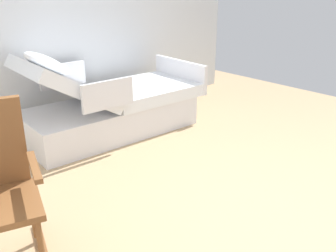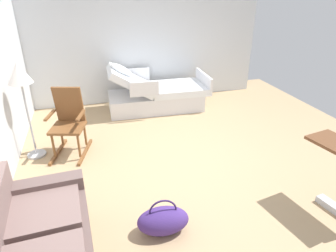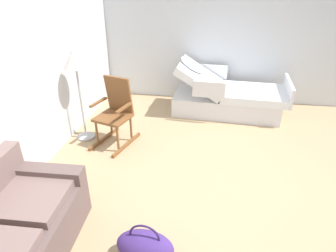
% 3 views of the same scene
% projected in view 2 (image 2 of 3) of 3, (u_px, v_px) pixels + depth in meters
% --- Properties ---
extents(ground_plane, '(6.73, 6.73, 0.00)m').
position_uv_depth(ground_plane, '(185.00, 157.00, 4.61)').
color(ground_plane, tan).
extents(side_wall, '(0.10, 5.16, 2.70)m').
position_uv_depth(side_wall, '(146.00, 39.00, 6.40)').
color(side_wall, silver).
rests_on(side_wall, ground).
extents(hospital_bed, '(1.07, 2.10, 1.08)m').
position_uv_depth(hospital_bed, '(156.00, 95.00, 6.26)').
color(hospital_bed, silver).
rests_on(hospital_bed, ground).
extents(rocking_chair, '(0.86, 0.67, 1.05)m').
position_uv_depth(rocking_chair, '(69.00, 122.00, 4.56)').
color(rocking_chair, brown).
rests_on(rocking_chair, ground).
extents(floor_lamp, '(0.34, 0.34, 1.48)m').
position_uv_depth(floor_lamp, '(20.00, 80.00, 4.12)').
color(floor_lamp, '#B2B5BA').
rests_on(floor_lamp, ground).
extents(duffel_bag, '(0.37, 0.58, 0.43)m').
position_uv_depth(duffel_bag, '(163.00, 220.00, 3.17)').
color(duffel_bag, '#472D7A').
rests_on(duffel_bag, ground).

